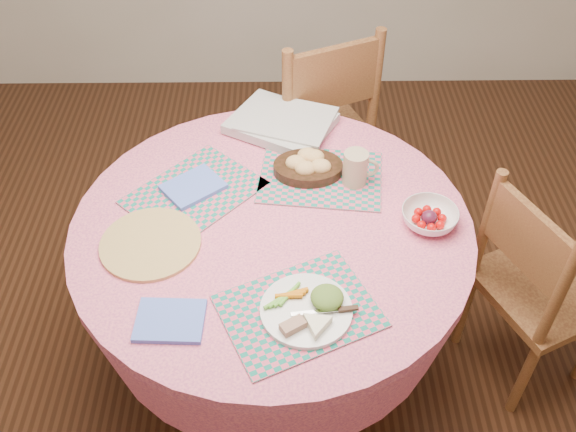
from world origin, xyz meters
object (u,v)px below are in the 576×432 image
wicker_trivet (151,243)px  fruit_bowl (429,218)px  bread_bowl (308,165)px  latte_mug (356,168)px  dining_table (273,265)px  chair_right (535,286)px  dinner_plate (309,310)px  chair_back (314,127)px

wicker_trivet → fruit_bowl: 0.84m
bread_bowl → latte_mug: (0.15, -0.05, 0.03)m
wicker_trivet → dining_table: bearing=13.7°
chair_right → bread_bowl: (-0.77, 0.25, 0.33)m
dining_table → chair_right: 0.89m
bread_bowl → dining_table: bearing=-117.0°
dinner_plate → bread_bowl: (0.02, 0.59, 0.01)m
chair_right → chair_back: bearing=15.9°
latte_mug → fruit_bowl: (0.21, -0.19, -0.04)m
dinner_plate → fruit_bowl: size_ratio=1.43×
dining_table → wicker_trivet: wicker_trivet is taller
wicker_trivet → dinner_plate: bearing=-29.9°
latte_mug → dining_table: bearing=-145.9°
bread_bowl → fruit_bowl: bearing=-34.2°
latte_mug → fruit_bowl: bearing=-42.7°
dining_table → wicker_trivet: (-0.36, -0.09, 0.20)m
chair_right → latte_mug: chair_right is taller
chair_back → bread_bowl: size_ratio=4.33×
dining_table → chair_right: chair_right is taller
bread_bowl → latte_mug: bearing=-19.0°
chair_back → dining_table: bearing=54.4°
latte_mug → chair_back: bearing=98.9°
chair_right → wicker_trivet: (-1.25, -0.07, 0.30)m
bread_bowl → fruit_bowl: size_ratio=1.31×
dinner_plate → bread_bowl: bearing=88.3°
dinner_plate → bread_bowl: 0.59m
chair_right → chair_back: 1.10m
chair_back → bread_bowl: 0.64m
wicker_trivet → latte_mug: bearing=23.3°
chair_right → latte_mug: size_ratio=7.51×
chair_back → dinner_plate: bearing=62.9°
dining_table → bread_bowl: size_ratio=5.39×
dining_table → bread_bowl: (0.12, 0.24, 0.23)m
chair_right → wicker_trivet: 1.28m
fruit_bowl → dining_table: bearing=178.9°
dining_table → fruit_bowl: size_ratio=7.04×
chair_right → fruit_bowl: 0.52m
bread_bowl → fruit_bowl: (0.36, -0.24, -0.01)m
latte_mug → fruit_bowl: size_ratio=0.66×
chair_right → dinner_plate: size_ratio=3.48×
bread_bowl → latte_mug: size_ratio=1.97×
fruit_bowl → chair_back: bearing=110.5°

